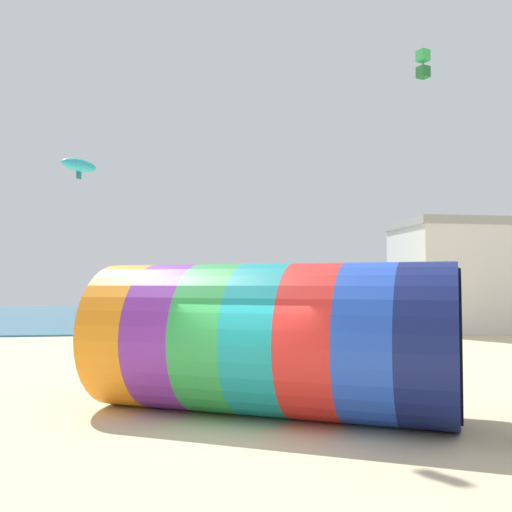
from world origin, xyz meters
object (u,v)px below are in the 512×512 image
giant_inflatable_tube (271,339)px  kite_green_box (423,64)px  kite_cyan_parafoil (79,165)px  bystander_near_water (177,340)px

giant_inflatable_tube → kite_green_box: bearing=51.3°
kite_green_box → kite_cyan_parafoil: (-14.66, -3.65, -5.93)m
kite_green_box → bystander_near_water: 16.84m
giant_inflatable_tube → bystander_near_water: giant_inflatable_tube is taller
kite_cyan_parafoil → giant_inflatable_tube: bearing=-55.9°
kite_green_box → bystander_near_water: kite_green_box is taller
kite_cyan_parafoil → bystander_near_water: size_ratio=0.86×
bystander_near_water → kite_green_box: bearing=16.6°
bystander_near_water → giant_inflatable_tube: bearing=-76.8°
giant_inflatable_tube → kite_green_box: 18.66m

